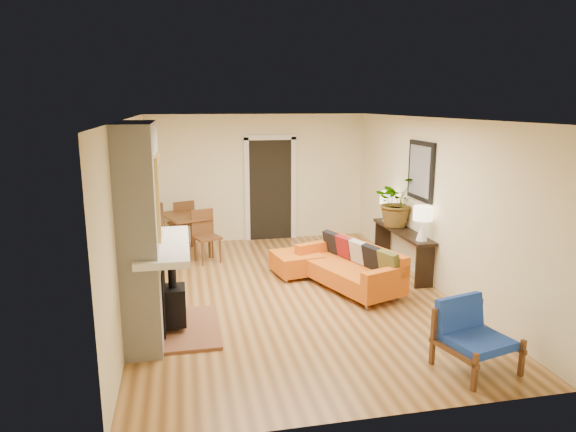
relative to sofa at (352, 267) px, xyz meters
name	(u,v)px	position (x,y,z in m)	size (l,w,h in m)	color
room_shell	(293,184)	(-0.39, 2.55, 0.92)	(6.50, 6.50, 6.50)	#BB8547
fireplace	(145,237)	(-2.99, -1.09, 0.92)	(1.09, 1.68, 2.60)	white
sofa	(352,267)	(0.00, 0.00, 0.00)	(1.38, 2.01, 0.73)	silver
ottoman	(297,262)	(-0.71, 0.73, -0.10)	(0.86, 0.86, 0.37)	silver
blue_chair	(471,331)	(0.45, -2.64, 0.08)	(0.86, 0.85, 0.74)	brown
dining_table	(189,222)	(-2.43, 2.33, 0.29)	(1.15, 1.77, 0.94)	brown
console_table	(402,238)	(1.08, 0.55, 0.26)	(0.34, 1.85, 0.72)	black
lamp_near	(423,219)	(1.08, -0.14, 0.74)	(0.30, 0.30, 0.54)	white
lamp_far	(388,203)	(1.08, 1.23, 0.74)	(0.30, 0.30, 0.54)	white
houseplant	(397,201)	(1.07, 0.84, 0.84)	(0.79, 0.68, 0.88)	#1E5919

